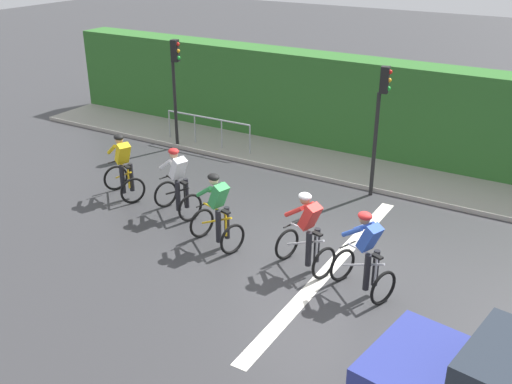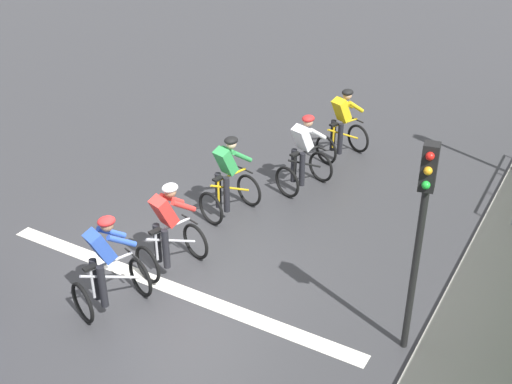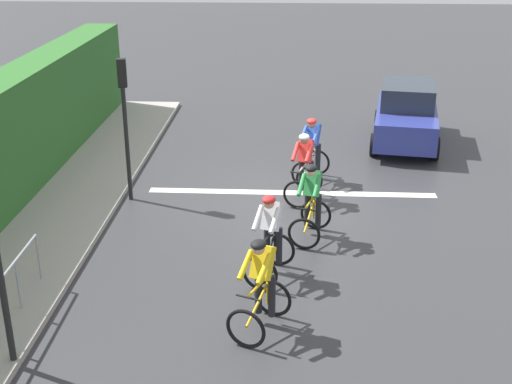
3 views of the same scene
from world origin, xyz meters
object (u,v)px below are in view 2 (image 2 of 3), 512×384
cyclist_fourth (169,231)px  cyclist_trailing (107,267)px  traffic_light_near_crossing (422,220)px  cyclist_lead (342,126)px  cyclist_mid (228,179)px  cyclist_second (304,155)px

cyclist_fourth → cyclist_trailing: same height
traffic_light_near_crossing → cyclist_lead: bearing=121.9°
cyclist_mid → cyclist_trailing: 3.38m
cyclist_lead → cyclist_second: (-0.09, -1.79, 0.00)m
cyclist_fourth → traffic_light_near_crossing: traffic_light_near_crossing is taller
cyclist_second → cyclist_mid: (-0.79, -1.68, 0.00)m
cyclist_trailing → traffic_light_near_crossing: traffic_light_near_crossing is taller
cyclist_second → cyclist_trailing: (-0.88, -5.05, 0.00)m
cyclist_lead → cyclist_mid: bearing=-104.2°
cyclist_lead → cyclist_fourth: (-0.76, -5.54, 0.00)m
cyclist_second → traffic_light_near_crossing: bearing=-46.3°
cyclist_trailing → cyclist_lead: bearing=81.9°
cyclist_mid → cyclist_trailing: same height
cyclist_lead → cyclist_mid: same height
cyclist_fourth → traffic_light_near_crossing: bearing=1.7°
cyclist_second → cyclist_fourth: 3.80m
cyclist_lead → traffic_light_near_crossing: 6.53m
cyclist_fourth → cyclist_trailing: size_ratio=1.00×
cyclist_second → traffic_light_near_crossing: (3.45, -3.62, 1.43)m
cyclist_trailing → traffic_light_near_crossing: 4.78m
cyclist_lead → cyclist_fourth: 5.59m
cyclist_second → cyclist_trailing: same height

